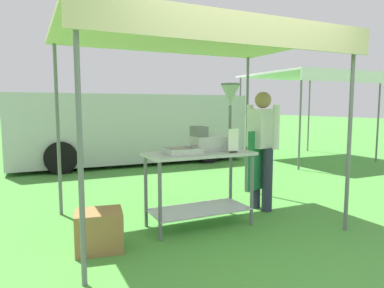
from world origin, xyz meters
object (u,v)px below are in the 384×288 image
donut_tray (183,152)px  donut_fryer (218,128)px  supply_crate (99,230)px  neighbour_tent (308,77)px  van_silver (130,127)px  menu_sign (233,142)px  donut_cart (199,174)px  vendor (262,144)px  stall_canopy (196,41)px

donut_tray → donut_fryer: 0.61m
donut_tray → donut_fryer: bearing=14.4°
supply_crate → neighbour_tent: neighbour_tent is taller
van_silver → neighbour_tent: (4.39, -1.55, 1.30)m
menu_sign → neighbour_tent: neighbour_tent is taller
donut_tray → van_silver: 5.15m
donut_tray → supply_crate: size_ratio=0.76×
donut_fryer → neighbour_tent: 5.85m
supply_crate → van_silver: size_ratio=0.09×
donut_cart → supply_crate: 1.30m
donut_cart → supply_crate: bearing=-170.1°
donut_tray → menu_sign: (0.59, -0.12, 0.10)m
donut_cart → menu_sign: size_ratio=4.55×
van_silver → neighbour_tent: size_ratio=2.05×
donut_tray → neighbour_tent: neighbour_tent is taller
donut_fryer → van_silver: donut_fryer is taller
menu_sign → van_silver: (0.20, 5.22, -0.12)m
donut_tray → donut_fryer: donut_fryer is taller
menu_sign → vendor: (0.71, 0.41, -0.10)m
vendor → stall_canopy: bearing=-173.0°
donut_tray → vendor: vendor is taller
stall_canopy → neighbour_tent: bearing=34.4°
donut_tray → vendor: bearing=12.5°
donut_cart → donut_fryer: (0.29, 0.08, 0.54)m
menu_sign → neighbour_tent: 5.98m
menu_sign → supply_crate: (-1.56, -0.03, -0.80)m
donut_fryer → supply_crate: size_ratio=1.60×
donut_tray → neighbour_tent: 6.40m
stall_canopy → donut_cart: 1.54m
neighbour_tent → menu_sign: bearing=-141.4°
donut_cart → donut_fryer: donut_fryer is taller
donut_tray → vendor: 1.34m
donut_tray → donut_fryer: size_ratio=0.48×
supply_crate → menu_sign: bearing=1.0°
donut_cart → vendor: bearing=12.2°
donut_tray → stall_canopy: bearing=33.3°
stall_canopy → van_silver: 5.13m
stall_canopy → donut_cart: bearing=-90.0°
donut_cart → donut_tray: 0.37m
van_silver → donut_tray: bearing=-98.8°
stall_canopy → menu_sign: 1.25m
stall_canopy → menu_sign: stall_canopy is taller
donut_cart → neighbour_tent: bearing=35.2°
donut_tray → menu_sign: 0.61m
van_silver → supply_crate: bearing=-108.6°
menu_sign → neighbour_tent: (4.58, 3.66, 1.17)m
stall_canopy → donut_tray: (-0.24, -0.16, -1.26)m
menu_sign → supply_crate: 1.76m
neighbour_tent → donut_cart: bearing=-144.8°
van_silver → neighbour_tent: neighbour_tent is taller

